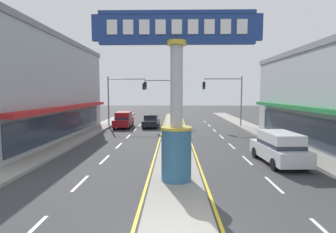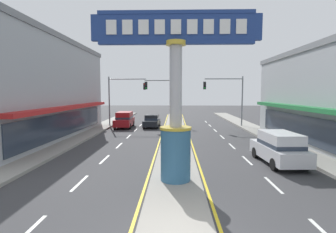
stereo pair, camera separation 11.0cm
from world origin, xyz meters
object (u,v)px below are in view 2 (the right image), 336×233
(traffic_light_right_side, at_px, (228,92))
(suv_near_right_lane, at_px, (279,148))
(district_sign, at_px, (176,104))
(sedan_near_left_lane, at_px, (152,121))
(storefront_left, at_px, (12,89))
(suv_far_right_lane, at_px, (124,119))
(traffic_light_left_side, at_px, (123,92))
(traffic_light_median_far, at_px, (162,93))

(traffic_light_right_side, bearing_deg, suv_near_right_lane, -90.95)
(district_sign, distance_m, sedan_near_left_lane, 20.40)
(storefront_left, distance_m, suv_far_right_lane, 12.49)
(storefront_left, height_order, suv_far_right_lane, storefront_left)
(storefront_left, relative_size, traffic_light_left_side, 3.56)
(traffic_light_median_far, distance_m, suv_near_right_lane, 22.57)
(suv_far_right_lane, bearing_deg, traffic_light_left_side, 106.88)
(traffic_light_median_far, bearing_deg, suv_far_right_lane, -132.39)
(storefront_left, bearing_deg, traffic_light_left_side, 50.05)
(traffic_light_left_side, relative_size, traffic_light_median_far, 1.00)
(traffic_light_median_far, bearing_deg, suv_near_right_lane, -69.29)
(storefront_left, distance_m, suv_near_right_lane, 22.19)
(district_sign, bearing_deg, sedan_near_left_lane, 98.11)
(suv_near_right_lane, distance_m, suv_far_right_lane, 20.24)
(district_sign, relative_size, sedan_near_left_lane, 1.78)
(storefront_left, relative_size, suv_near_right_lane, 4.71)
(traffic_light_median_far, relative_size, sedan_near_left_lane, 1.43)
(storefront_left, relative_size, suv_far_right_lane, 4.77)
(storefront_left, relative_size, traffic_light_right_side, 3.56)
(traffic_light_median_far, height_order, sedan_near_left_lane, traffic_light_median_far)
(traffic_light_left_side, height_order, traffic_light_median_far, same)
(traffic_light_median_far, relative_size, suv_near_right_lane, 1.32)
(traffic_light_left_side, xyz_separation_m, traffic_light_right_side, (12.87, -0.12, 0.00))
(suv_near_right_lane, relative_size, suv_far_right_lane, 1.01)
(traffic_light_right_side, xyz_separation_m, suv_near_right_lane, (-0.28, -16.90, -3.26))
(district_sign, relative_size, storefront_left, 0.35)
(traffic_light_left_side, relative_size, suv_far_right_lane, 1.34)
(storefront_left, height_order, traffic_light_left_side, storefront_left)
(traffic_light_median_far, xyz_separation_m, sedan_near_left_lane, (-1.10, -4.37, -3.41))
(traffic_light_left_side, distance_m, suv_far_right_lane, 3.41)
(suv_near_right_lane, xyz_separation_m, suv_far_right_lane, (-12.30, 16.08, 0.00))
(traffic_light_median_far, bearing_deg, storefront_left, -133.35)
(storefront_left, xyz_separation_m, traffic_light_left_side, (8.01, 9.56, -0.32))
(traffic_light_right_side, relative_size, suv_far_right_lane, 1.34)
(traffic_light_right_side, bearing_deg, sedan_near_left_lane, -177.74)
(suv_near_right_lane, bearing_deg, sedan_near_left_lane, 118.57)
(traffic_light_median_far, distance_m, sedan_near_left_lane, 5.65)
(district_sign, bearing_deg, traffic_light_right_side, 72.46)
(storefront_left, height_order, traffic_light_median_far, storefront_left)
(traffic_light_right_side, bearing_deg, traffic_light_median_far, 153.94)
(storefront_left, bearing_deg, district_sign, -37.08)
(suv_far_right_lane, bearing_deg, sedan_near_left_lane, 7.80)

